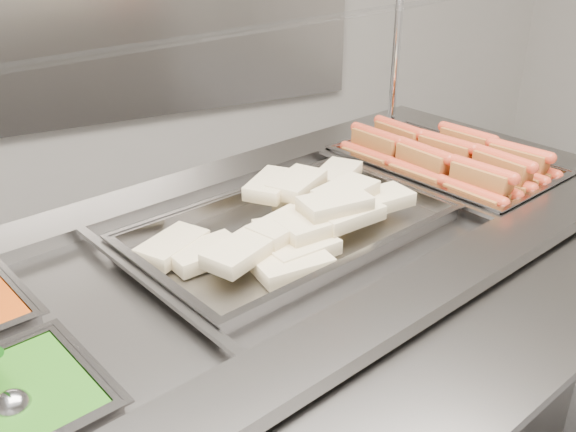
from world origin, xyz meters
name	(u,v)px	position (x,y,z in m)	size (l,w,h in m)	color
steam_counter	(273,393)	(0.11, 0.44, 0.47)	(2.11, 1.33, 0.94)	slate
tray_rail	(470,366)	(0.25, -0.07, 0.88)	(1.88, 0.83, 0.05)	gray
sneeze_guard	(203,45)	(0.05, 0.66, 1.31)	(1.74, 0.73, 0.46)	silver
pan_hotdogs	(444,176)	(0.74, 0.61, 0.89)	(0.49, 0.64, 0.10)	gray
pan_wraps	(291,234)	(0.17, 0.46, 0.91)	(0.79, 0.58, 0.07)	gray
hotdogs_in_buns	(447,162)	(0.73, 0.59, 0.94)	(0.44, 0.58, 0.12)	#934A1F
tortilla_wraps	(300,217)	(0.19, 0.45, 0.95)	(0.67, 0.44, 0.10)	beige
serving_spoon	(8,396)	(-0.47, 0.13, 0.94)	(0.08, 0.19, 0.13)	#A4A3A7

